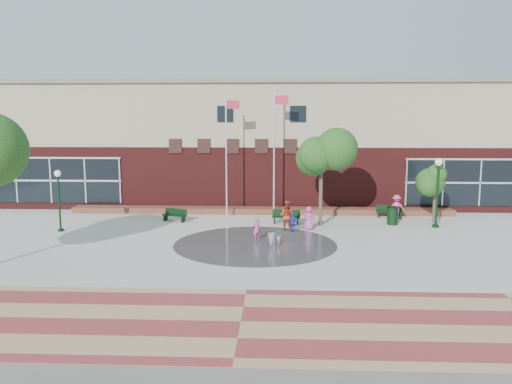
{
  "coord_description": "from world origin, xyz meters",
  "views": [
    {
      "loc": [
        1.15,
        -22.07,
        6.35
      ],
      "look_at": [
        0.0,
        4.0,
        2.6
      ],
      "focal_mm": 35.0,
      "sensor_mm": 36.0,
      "label": 1
    }
  ],
  "objects_px": {
    "flagpole_right": "(275,146)",
    "bench_left": "(174,218)",
    "flagpole_left": "(227,150)",
    "child_splash": "(257,229)",
    "trash_can": "(393,216)"
  },
  "relations": [
    {
      "from": "bench_left",
      "to": "flagpole_left",
      "type": "bearing_deg",
      "value": 47.74
    },
    {
      "from": "bench_left",
      "to": "child_splash",
      "type": "height_order",
      "value": "child_splash"
    },
    {
      "from": "flagpole_right",
      "to": "trash_can",
      "type": "distance_m",
      "value": 8.73
    },
    {
      "from": "flagpole_right",
      "to": "flagpole_left",
      "type": "bearing_deg",
      "value": -148.19
    },
    {
      "from": "flagpole_left",
      "to": "bench_left",
      "type": "bearing_deg",
      "value": -163.29
    },
    {
      "from": "bench_left",
      "to": "child_splash",
      "type": "xyz_separation_m",
      "value": [
        5.41,
        -4.66,
        0.34
      ]
    },
    {
      "from": "bench_left",
      "to": "child_splash",
      "type": "relative_size",
      "value": 1.38
    },
    {
      "from": "flagpole_left",
      "to": "flagpole_right",
      "type": "relative_size",
      "value": 0.96
    },
    {
      "from": "flagpole_left",
      "to": "child_splash",
      "type": "distance_m",
      "value": 7.53
    },
    {
      "from": "flagpole_right",
      "to": "trash_can",
      "type": "height_order",
      "value": "flagpole_right"
    },
    {
      "from": "flagpole_right",
      "to": "trash_can",
      "type": "relative_size",
      "value": 7.45
    },
    {
      "from": "flagpole_right",
      "to": "trash_can",
      "type": "xyz_separation_m",
      "value": [
        7.26,
        -2.52,
        -4.14
      ]
    },
    {
      "from": "flagpole_right",
      "to": "bench_left",
      "type": "xyz_separation_m",
      "value": [
        -6.31,
        -2.14,
        -4.45
      ]
    },
    {
      "from": "flagpole_right",
      "to": "bench_left",
      "type": "bearing_deg",
      "value": -142.75
    },
    {
      "from": "trash_can",
      "to": "child_splash",
      "type": "relative_size",
      "value": 0.94
    }
  ]
}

